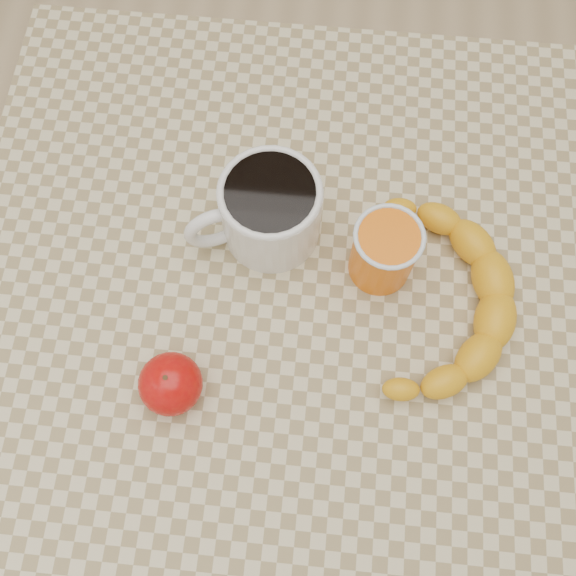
# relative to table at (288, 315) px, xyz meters

# --- Properties ---
(ground) EXTENTS (3.00, 3.00, 0.00)m
(ground) POSITION_rel_table_xyz_m (0.00, 0.00, -0.66)
(ground) COLOR tan
(ground) RESTS_ON ground
(table) EXTENTS (0.80, 0.80, 0.75)m
(table) POSITION_rel_table_xyz_m (0.00, 0.00, 0.00)
(table) COLOR #C7B78C
(table) RESTS_ON ground
(coffee_mug) EXTENTS (0.18, 0.15, 0.10)m
(coffee_mug) POSITION_rel_table_xyz_m (-0.03, 0.08, 0.14)
(coffee_mug) COLOR silver
(coffee_mug) RESTS_ON table
(orange_juice_glass) EXTENTS (0.08, 0.08, 0.09)m
(orange_juice_glass) POSITION_rel_table_xyz_m (0.11, 0.04, 0.13)
(orange_juice_glass) COLOR #E46107
(orange_juice_glass) RESTS_ON table
(apple) EXTENTS (0.07, 0.07, 0.06)m
(apple) POSITION_rel_table_xyz_m (-0.12, -0.13, 0.12)
(apple) COLOR #A20507
(apple) RESTS_ON table
(banana) EXTENTS (0.28, 0.35, 0.05)m
(banana) POSITION_rel_table_xyz_m (0.18, -0.00, 0.11)
(banana) COLOR #EAA814
(banana) RESTS_ON table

